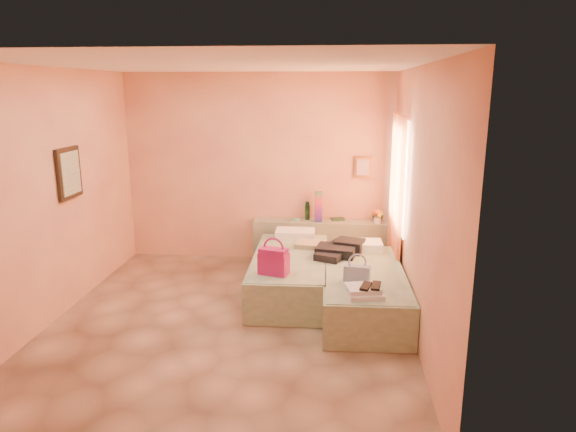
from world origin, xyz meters
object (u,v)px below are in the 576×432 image
Objects in this scene: flower_vase at (378,215)px; blue_handbag at (357,273)px; green_book at (338,219)px; bed_left at (290,274)px; magenta_handbag at (274,261)px; headboard_ledge at (322,242)px; towel_stack at (365,291)px; bed_right at (363,291)px; water_bottle at (307,211)px.

blue_handbag is (-0.37, -1.98, -0.18)m from flower_vase.
green_book is 0.60m from flower_vase.
magenta_handbag reaches higher than bed_left.
headboard_ledge reaches higher than towel_stack.
flower_vase is 2.42m from towel_stack.
towel_stack is (1.00, -0.56, -0.10)m from magenta_handbag.
bed_left is 7.17× the size of blue_handbag.
magenta_handbag is at bearing -170.73° from bed_right.
towel_stack is (-0.03, -0.75, 0.30)m from bed_right.
headboard_ledge is 1.02× the size of bed_right.
bed_right is 0.81m from towel_stack.
blue_handbag is at bearing -107.02° from bed_right.
bed_right is at bearing -72.84° from headboard_ledge.
magenta_handbag is at bearing 150.76° from towel_stack.
bed_right is at bearing 26.41° from magenta_handbag.
headboard_ledge is 11.21× the size of green_book.
magenta_handbag is 1.18× the size of blue_handbag.
bed_right is at bearing 87.72° from towel_stack.
water_bottle is (0.14, 1.30, 0.53)m from bed_left.
magenta_handbag is (-0.13, -0.67, 0.40)m from bed_left.
flower_vase is (1.18, 1.16, 0.52)m from bed_left.
magenta_handbag reaches higher than bed_right.
blue_handbag reaches higher than headboard_ledge.
flower_vase is 0.87× the size of blue_handbag.
bed_right is 7.17× the size of blue_handbag.
magenta_handbag is (-1.03, -0.19, 0.40)m from bed_right.
green_book is 0.52× the size of towel_stack.
green_book is at bearing -0.07° from water_bottle.
flower_vase is 0.69× the size of towel_stack.
water_bottle reaches higher than towel_stack.
towel_stack is at bearing -73.96° from water_bottle.
bed_right is at bearing -66.91° from water_bottle.
water_bottle reaches higher than headboard_ledge.
magenta_handbag reaches higher than green_book.
water_bottle reaches higher than bed_right.
bed_right is at bearing -99.59° from flower_vase.
headboard_ledge is 1.78m from bed_right.
bed_left is at bearing 150.66° from bed_right.
headboard_ledge is 7.35× the size of blue_handbag.
flower_vase is at bearing -28.24° from green_book.
flower_vase is at bearing 43.30° from bed_left.
blue_handbag is (0.80, -0.82, 0.34)m from bed_left.
blue_handbag is (0.94, -0.15, -0.07)m from magenta_handbag.
headboard_ledge is at bearing 113.01° from blue_handbag.
green_book is 0.55× the size of magenta_handbag.
water_bottle reaches higher than magenta_handbag.
headboard_ledge is 2.51m from towel_stack.
magenta_handbag is at bearing -102.49° from bed_left.
bed_left is at bearing -129.67° from green_book.
headboard_ledge is 0.92m from flower_vase.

